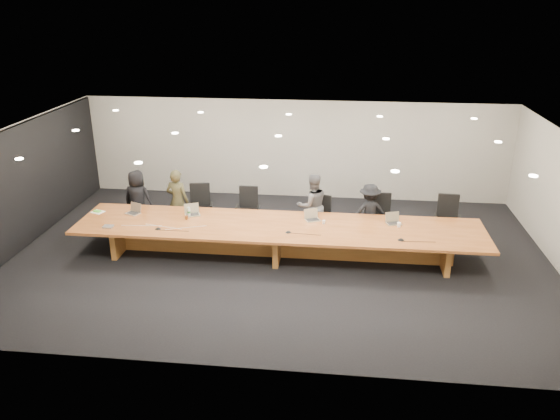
{
  "coord_description": "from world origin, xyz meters",
  "views": [
    {
      "loc": [
        1.27,
        -10.99,
        5.49
      ],
      "look_at": [
        0.0,
        0.3,
        1.0
      ],
      "focal_mm": 35.0,
      "sensor_mm": 36.0,
      "label": 1
    }
  ],
  "objects_px": {
    "mic_left": "(158,228)",
    "chair_mid_left": "(248,210)",
    "chair_mid_right": "(320,216)",
    "mic_center": "(288,232)",
    "conference_table": "(278,235)",
    "person_c": "(312,206)",
    "mic_right": "(401,239)",
    "paper_cup_far": "(399,225)",
    "av_box": "(108,227)",
    "laptop_d": "(313,215)",
    "laptop_a": "(132,209)",
    "person_b": "(178,201)",
    "laptop_b": "(192,210)",
    "amber_mug": "(187,218)",
    "chair_left": "(200,208)",
    "chair_far_left": "(133,209)",
    "paper_cup_near": "(324,222)",
    "water_bottle": "(189,212)",
    "laptop_e": "(394,219)",
    "person_d": "(369,212)",
    "chair_right": "(381,218)",
    "person_a": "(138,199)",
    "chair_far_right": "(448,220)"
  },
  "relations": [
    {
      "from": "conference_table",
      "to": "av_box",
      "type": "bearing_deg",
      "value": -172.13
    },
    {
      "from": "person_b",
      "to": "laptop_b",
      "type": "relative_size",
      "value": 4.78
    },
    {
      "from": "laptop_d",
      "to": "chair_left",
      "type": "bearing_deg",
      "value": 137.85
    },
    {
      "from": "person_c",
      "to": "water_bottle",
      "type": "relative_size",
      "value": 7.3
    },
    {
      "from": "conference_table",
      "to": "amber_mug",
      "type": "xyz_separation_m",
      "value": [
        -2.11,
        0.12,
        0.27
      ]
    },
    {
      "from": "chair_mid_left",
      "to": "person_d",
      "type": "xyz_separation_m",
      "value": [
        2.95,
        -0.2,
        0.14
      ]
    },
    {
      "from": "paper_cup_far",
      "to": "chair_mid_left",
      "type": "bearing_deg",
      "value": 162.35
    },
    {
      "from": "water_bottle",
      "to": "mic_left",
      "type": "height_order",
      "value": "water_bottle"
    },
    {
      "from": "paper_cup_far",
      "to": "mic_left",
      "type": "bearing_deg",
      "value": -172.26
    },
    {
      "from": "av_box",
      "to": "laptop_d",
      "type": "bearing_deg",
      "value": 12.11
    },
    {
      "from": "water_bottle",
      "to": "mic_center",
      "type": "xyz_separation_m",
      "value": [
        2.35,
        -0.65,
        -0.09
      ]
    },
    {
      "from": "laptop_d",
      "to": "mic_left",
      "type": "xyz_separation_m",
      "value": [
        -3.32,
        -0.87,
        -0.11
      ]
    },
    {
      "from": "chair_mid_right",
      "to": "person_a",
      "type": "relative_size",
      "value": 0.69
    },
    {
      "from": "person_c",
      "to": "laptop_a",
      "type": "height_order",
      "value": "person_c"
    },
    {
      "from": "laptop_e",
      "to": "person_d",
      "type": "bearing_deg",
      "value": 105.79
    },
    {
      "from": "person_b",
      "to": "laptop_a",
      "type": "distance_m",
      "value": 1.17
    },
    {
      "from": "chair_right",
      "to": "paper_cup_near",
      "type": "height_order",
      "value": "chair_right"
    },
    {
      "from": "chair_mid_right",
      "to": "mic_center",
      "type": "height_order",
      "value": "chair_mid_right"
    },
    {
      "from": "chair_far_right",
      "to": "mic_left",
      "type": "bearing_deg",
      "value": -161.55
    },
    {
      "from": "person_d",
      "to": "mic_right",
      "type": "bearing_deg",
      "value": 96.28
    },
    {
      "from": "laptop_a",
      "to": "water_bottle",
      "type": "distance_m",
      "value": 1.35
    },
    {
      "from": "chair_far_right",
      "to": "person_b",
      "type": "height_order",
      "value": "person_b"
    },
    {
      "from": "mic_left",
      "to": "chair_mid_left",
      "type": "bearing_deg",
      "value": 47.93
    },
    {
      "from": "conference_table",
      "to": "paper_cup_far",
      "type": "bearing_deg",
      "value": 4.74
    },
    {
      "from": "laptop_a",
      "to": "mic_left",
      "type": "xyz_separation_m",
      "value": [
        0.86,
        -0.8,
        -0.11
      ]
    },
    {
      "from": "paper_cup_near",
      "to": "mic_right",
      "type": "relative_size",
      "value": 0.6
    },
    {
      "from": "chair_mid_left",
      "to": "paper_cup_near",
      "type": "xyz_separation_m",
      "value": [
        1.91,
        -1.14,
        0.23
      ]
    },
    {
      "from": "chair_left",
      "to": "chair_mid_right",
      "type": "relative_size",
      "value": 1.15
    },
    {
      "from": "person_a",
      "to": "laptop_b",
      "type": "relative_size",
      "value": 4.46
    },
    {
      "from": "chair_left",
      "to": "amber_mug",
      "type": "height_order",
      "value": "chair_left"
    },
    {
      "from": "laptop_d",
      "to": "mic_right",
      "type": "height_order",
      "value": "laptop_d"
    },
    {
      "from": "mic_left",
      "to": "conference_table",
      "type": "bearing_deg",
      "value": 10.75
    },
    {
      "from": "chair_far_left",
      "to": "paper_cup_near",
      "type": "height_order",
      "value": "chair_far_left"
    },
    {
      "from": "laptop_b",
      "to": "mic_left",
      "type": "height_order",
      "value": "laptop_b"
    },
    {
      "from": "laptop_b",
      "to": "paper_cup_near",
      "type": "height_order",
      "value": "laptop_b"
    },
    {
      "from": "amber_mug",
      "to": "paper_cup_near",
      "type": "height_order",
      "value": "amber_mug"
    },
    {
      "from": "person_b",
      "to": "person_d",
      "type": "height_order",
      "value": "person_b"
    },
    {
      "from": "conference_table",
      "to": "person_c",
      "type": "distance_m",
      "value": 1.41
    },
    {
      "from": "mic_right",
      "to": "paper_cup_far",
      "type": "bearing_deg",
      "value": 88.64
    },
    {
      "from": "chair_far_left",
      "to": "paper_cup_near",
      "type": "relative_size",
      "value": 12.18
    },
    {
      "from": "laptop_e",
      "to": "water_bottle",
      "type": "height_order",
      "value": "laptop_e"
    },
    {
      "from": "person_a",
      "to": "av_box",
      "type": "distance_m",
      "value": 1.79
    },
    {
      "from": "water_bottle",
      "to": "paper_cup_near",
      "type": "bearing_deg",
      "value": -1.71
    },
    {
      "from": "laptop_b",
      "to": "person_b",
      "type": "bearing_deg",
      "value": 103.23
    },
    {
      "from": "mic_left",
      "to": "laptop_a",
      "type": "bearing_deg",
      "value": 137.15
    },
    {
      "from": "chair_far_left",
      "to": "av_box",
      "type": "distance_m",
      "value": 1.71
    },
    {
      "from": "person_d",
      "to": "amber_mug",
      "type": "relative_size",
      "value": 16.39
    },
    {
      "from": "laptop_a",
      "to": "water_bottle",
      "type": "height_order",
      "value": "laptop_a"
    },
    {
      "from": "chair_far_right",
      "to": "laptop_b",
      "type": "bearing_deg",
      "value": -168.31
    },
    {
      "from": "chair_far_left",
      "to": "laptop_e",
      "type": "distance_m",
      "value": 6.39
    }
  ]
}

